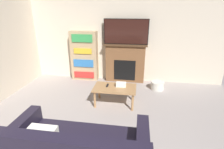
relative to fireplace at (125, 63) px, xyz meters
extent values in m
cube|color=beige|center=(-0.25, 0.14, 0.78)|extent=(6.11, 0.06, 2.70)
cube|color=brown|center=(0.00, 0.00, -0.02)|extent=(1.13, 0.22, 1.09)
cube|color=black|center=(0.00, -0.11, -0.19)|extent=(0.62, 0.01, 0.60)
cube|color=#4C331E|center=(0.00, -0.02, 0.54)|extent=(1.23, 0.28, 0.04)
cube|color=black|center=(0.00, -0.02, 0.91)|extent=(1.24, 0.03, 0.70)
cube|color=#331914|center=(0.00, -0.03, 0.91)|extent=(1.20, 0.01, 0.66)
cube|color=black|center=(-1.17, -3.23, -0.24)|extent=(0.16, 0.92, 0.65)
cube|color=silver|center=(-0.75, -3.32, 0.00)|extent=(0.36, 0.14, 0.28)
cube|color=#A87A4C|center=(-0.11, -1.42, -0.16)|extent=(0.95, 0.57, 0.03)
cylinder|color=#A87A4C|center=(-0.52, -1.64, -0.37)|extent=(0.05, 0.05, 0.39)
cylinder|color=#A87A4C|center=(0.31, -1.64, -0.37)|extent=(0.05, 0.05, 0.39)
cylinder|color=#A87A4C|center=(-0.52, -1.19, -0.37)|extent=(0.05, 0.05, 0.39)
cylinder|color=#A87A4C|center=(0.31, -1.19, -0.37)|extent=(0.05, 0.05, 0.39)
cube|color=white|center=(0.03, -1.35, -0.10)|extent=(0.22, 0.12, 0.10)
cube|color=black|center=(-0.29, -1.36, -0.14)|extent=(0.04, 0.15, 0.02)
cube|color=tan|center=(-1.23, -0.02, 0.17)|extent=(0.79, 0.26, 1.47)
cube|color=red|center=(-1.23, -0.16, -0.38)|extent=(0.61, 0.03, 0.19)
cube|color=#2D70B7|center=(-1.23, -0.16, -0.02)|extent=(0.60, 0.03, 0.22)
cube|color=gold|center=(-1.23, -0.16, 0.35)|extent=(0.53, 0.03, 0.16)
cube|color=green|center=(-1.23, -0.16, 0.72)|extent=(0.60, 0.03, 0.22)
cylinder|color=silver|center=(0.93, -0.46, -0.46)|extent=(0.35, 0.35, 0.22)
camera|label=1|loc=(0.38, -4.95, 1.51)|focal=28.00mm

